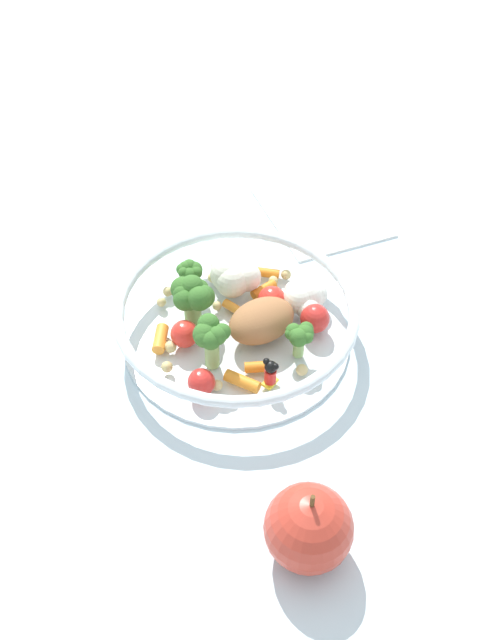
% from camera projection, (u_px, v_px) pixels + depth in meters
% --- Properties ---
extents(ground_plane, '(2.40, 2.40, 0.00)m').
position_uv_depth(ground_plane, '(236.00, 350.00, 0.72)').
color(ground_plane, silver).
extents(food_container, '(0.24, 0.24, 0.06)m').
position_uv_depth(food_container, '(243.00, 312.00, 0.71)').
color(food_container, white).
rests_on(food_container, ground_plane).
extents(loose_apple, '(0.07, 0.07, 0.08)m').
position_uv_depth(loose_apple, '(309.00, 528.00, 0.55)').
color(loose_apple, '#BC3828').
rests_on(loose_apple, ground_plane).
extents(folded_napkin, '(0.18, 0.17, 0.01)m').
position_uv_depth(folded_napkin, '(322.00, 212.00, 0.87)').
color(folded_napkin, white).
rests_on(folded_napkin, ground_plane).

